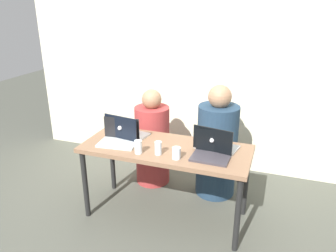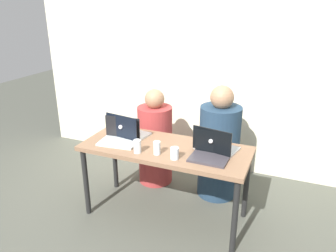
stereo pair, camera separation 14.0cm
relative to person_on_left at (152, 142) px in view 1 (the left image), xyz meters
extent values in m
plane|color=#4A4C43|center=(0.36, -0.57, -0.49)|extent=(12.00, 12.00, 0.00)
cube|color=beige|center=(0.36, 0.67, 0.86)|extent=(4.50, 0.10, 2.70)
cube|color=brown|center=(0.36, -0.57, 0.23)|extent=(1.53, 0.63, 0.04)
cylinder|color=black|center=(-0.35, -0.84, -0.14)|extent=(0.05, 0.05, 0.69)
cylinder|color=black|center=(1.08, -0.84, -0.14)|extent=(0.05, 0.05, 0.69)
cylinder|color=black|center=(-0.35, -0.30, -0.14)|extent=(0.05, 0.05, 0.69)
cylinder|color=black|center=(1.08, -0.30, -0.14)|extent=(0.05, 0.05, 0.69)
cylinder|color=#9A3131|center=(0.00, 0.00, -0.04)|extent=(0.39, 0.39, 0.90)
sphere|color=#997051|center=(0.00, 0.00, 0.50)|extent=(0.21, 0.21, 0.21)
cylinder|color=#1F354B|center=(0.73, 0.00, 0.01)|extent=(0.52, 0.52, 0.99)
sphere|color=#997051|center=(0.73, 0.00, 0.60)|extent=(0.23, 0.23, 0.23)
cube|color=#37333A|center=(0.80, -0.67, 0.26)|extent=(0.32, 0.23, 0.02)
cube|color=black|center=(0.80, -0.56, 0.37)|extent=(0.32, 0.02, 0.20)
sphere|color=white|center=(0.80, -0.55, 0.37)|extent=(0.04, 0.04, 0.04)
cube|color=silver|center=(-0.06, -0.44, 0.26)|extent=(0.39, 0.30, 0.02)
cube|color=black|center=(-0.08, -0.57, 0.38)|extent=(0.35, 0.07, 0.22)
sphere|color=white|center=(-0.09, -0.58, 0.38)|extent=(0.04, 0.04, 0.04)
cube|color=#B0B2B2|center=(0.81, -0.44, 0.26)|extent=(0.40, 0.30, 0.02)
cube|color=black|center=(0.79, -0.56, 0.37)|extent=(0.35, 0.08, 0.21)
sphere|color=white|center=(0.78, -0.57, 0.37)|extent=(0.04, 0.04, 0.04)
cube|color=silver|center=(-0.07, -0.67, 0.26)|extent=(0.37, 0.25, 0.02)
cube|color=black|center=(-0.08, -0.55, 0.37)|extent=(0.35, 0.04, 0.20)
sphere|color=white|center=(-0.08, -0.54, 0.37)|extent=(0.04, 0.04, 0.04)
cylinder|color=silver|center=(0.53, -0.76, 0.30)|extent=(0.07, 0.07, 0.10)
cylinder|color=silver|center=(0.53, -0.76, 0.27)|extent=(0.06, 0.06, 0.06)
cylinder|color=white|center=(0.19, -0.77, 0.31)|extent=(0.07, 0.07, 0.12)
cylinder|color=silver|center=(0.19, -0.77, 0.28)|extent=(0.06, 0.06, 0.07)
cylinder|color=silver|center=(0.36, -0.74, 0.31)|extent=(0.06, 0.06, 0.12)
cylinder|color=silver|center=(0.36, -0.74, 0.28)|extent=(0.05, 0.05, 0.06)
camera|label=1|loc=(1.29, -3.11, 1.49)|focal=35.00mm
camera|label=2|loc=(1.42, -3.06, 1.49)|focal=35.00mm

